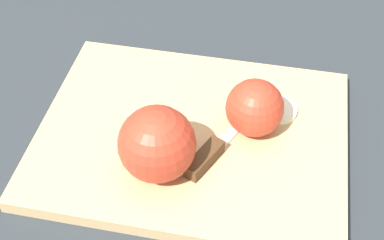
# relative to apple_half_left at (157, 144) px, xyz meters

# --- Properties ---
(ground_plane) EXTENTS (4.00, 4.00, 0.00)m
(ground_plane) POSITION_rel_apple_half_left_xyz_m (0.02, 0.07, -0.06)
(ground_plane) COLOR #282D33
(cutting_board) EXTENTS (0.38, 0.30, 0.02)m
(cutting_board) POSITION_rel_apple_half_left_xyz_m (0.02, 0.07, -0.05)
(cutting_board) COLOR tan
(cutting_board) RESTS_ON ground_plane
(apple_half_left) EXTENTS (0.09, 0.09, 0.09)m
(apple_half_left) POSITION_rel_apple_half_left_xyz_m (0.00, 0.00, 0.00)
(apple_half_left) COLOR red
(apple_half_left) RESTS_ON cutting_board
(apple_half_right) EXTENTS (0.07, 0.07, 0.07)m
(apple_half_right) POSITION_rel_apple_half_left_xyz_m (0.09, 0.09, -0.01)
(apple_half_right) COLOR red
(apple_half_right) RESTS_ON cutting_board
(knife) EXTENTS (0.07, 0.15, 0.02)m
(knife) POSITION_rel_apple_half_left_xyz_m (0.05, 0.03, -0.04)
(knife) COLOR silver
(knife) RESTS_ON cutting_board
(apple_slice) EXTENTS (0.05, 0.05, 0.01)m
(apple_slice) POSITION_rel_apple_half_left_xyz_m (0.12, 0.12, -0.04)
(apple_slice) COLOR #EFE5C6
(apple_slice) RESTS_ON cutting_board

